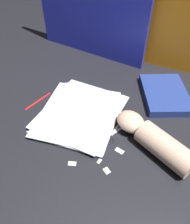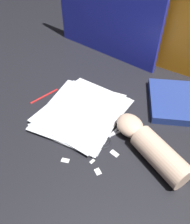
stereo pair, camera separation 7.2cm
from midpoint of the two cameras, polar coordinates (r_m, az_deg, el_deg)
ground_plane at (r=0.77m, az=4.65°, el=-2.91°), size 6.00×6.00×0.00m
paper_stack at (r=0.80m, az=-0.70°, el=0.02°), size 0.30×0.33×0.02m
book_closed at (r=0.89m, az=21.68°, el=2.65°), size 0.24×0.28×0.03m
scissors at (r=0.73m, az=6.38°, el=-6.40°), size 0.13×0.19×0.01m
hand_forearm at (r=0.69m, az=17.27°, el=-8.57°), size 0.28×0.21×0.08m
paper_scrap_near at (r=0.69m, az=8.14°, el=-10.81°), size 0.03×0.02×0.00m
paper_scrap_mid at (r=0.66m, az=4.02°, el=-15.43°), size 0.03×0.03×0.00m
paper_scrap_far at (r=0.68m, az=-4.69°, el=-12.64°), size 0.03×0.02×0.00m
paper_scrap_side at (r=0.67m, az=2.43°, el=-12.90°), size 0.01×0.02×0.00m
pen at (r=0.89m, az=-10.90°, el=4.14°), size 0.05×0.12×0.01m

